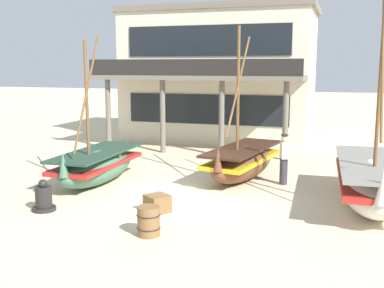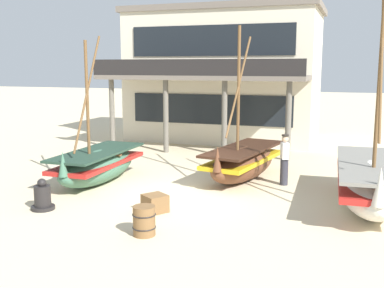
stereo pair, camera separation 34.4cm
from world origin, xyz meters
name	(u,v)px [view 1 (the left image)]	position (x,y,z in m)	size (l,w,h in m)	color
ground_plane	(182,194)	(0.00, 0.00, 0.00)	(120.00, 120.00, 0.00)	beige
fishing_boat_near_left	(97,165)	(-3.16, 0.41, 0.61)	(1.58, 4.24, 4.87)	#427056
fishing_boat_centre_large	(371,181)	(5.43, 0.44, 0.71)	(1.98, 5.34, 7.19)	silver
fishing_boat_far_right	(243,161)	(1.37, 2.45, 0.63)	(2.17, 4.46, 5.17)	brown
fisherman_by_hull	(284,160)	(2.82, 2.16, 0.83)	(0.33, 0.41, 1.68)	#33333D
capstan_winch	(44,199)	(-3.03, -2.74, 0.34)	(0.64, 0.64, 0.87)	black
wooden_barrel	(149,221)	(0.44, -3.62, 0.35)	(0.56, 0.56, 0.70)	brown
cargo_crate	(157,204)	(-0.03, -1.92, 0.24)	(0.57, 0.57, 0.48)	brown
harbor_building_main	(220,75)	(-1.76, 11.31, 3.44)	(9.95, 8.31, 6.86)	beige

